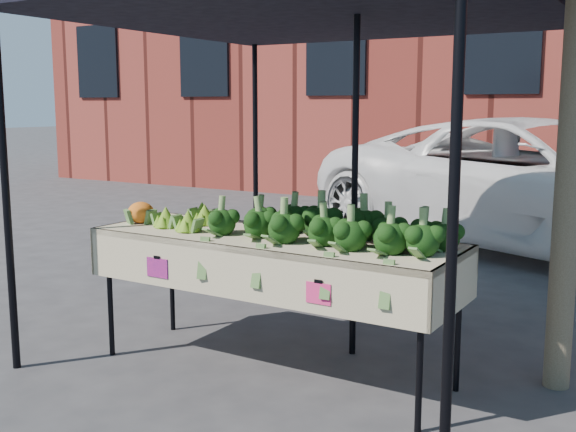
# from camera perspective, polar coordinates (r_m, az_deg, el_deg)

# --- Properties ---
(ground) EXTENTS (90.00, 90.00, 0.00)m
(ground) POSITION_cam_1_polar(r_m,az_deg,el_deg) (4.61, -2.13, -12.79)
(ground) COLOR #323234
(table) EXTENTS (2.41, 0.84, 0.90)m
(table) POSITION_cam_1_polar(r_m,az_deg,el_deg) (4.49, -1.31, -7.30)
(table) COLOR beige
(table) RESTS_ON ground
(canopy) EXTENTS (3.16, 3.16, 2.74)m
(canopy) POSITION_cam_1_polar(r_m,az_deg,el_deg) (4.90, 2.21, 5.03)
(canopy) COLOR black
(canopy) RESTS_ON ground
(broccoli_heap) EXTENTS (1.59, 0.56, 0.25)m
(broccoli_heap) POSITION_cam_1_polar(r_m,az_deg,el_deg) (4.19, 3.38, -0.40)
(broccoli_heap) COLOR black
(broccoli_heap) RESTS_ON table
(romanesco_cluster) EXTENTS (0.42, 0.56, 0.19)m
(romanesco_cluster) POSITION_cam_1_polar(r_m,az_deg,el_deg) (4.77, -7.91, 0.33)
(romanesco_cluster) COLOR #74A523
(romanesco_cluster) RESTS_ON table
(cauliflower_pair) EXTENTS (0.19, 0.19, 0.17)m
(cauliflower_pair) POSITION_cam_1_polar(r_m,az_deg,el_deg) (4.96, -12.01, 0.43)
(cauliflower_pair) COLOR orange
(cauliflower_pair) RESTS_ON table
(vehicle) EXTENTS (2.41, 3.00, 5.67)m
(vehicle) POSITION_cam_1_polar(r_m,az_deg,el_deg) (8.85, 20.74, 15.75)
(vehicle) COLOR white
(vehicle) RESTS_ON ground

